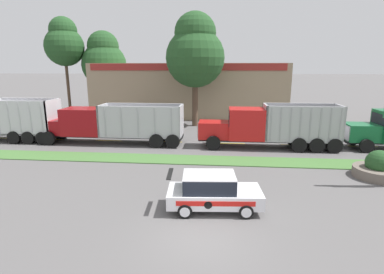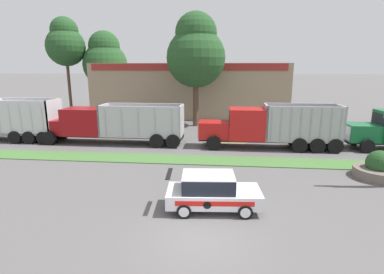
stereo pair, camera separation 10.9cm
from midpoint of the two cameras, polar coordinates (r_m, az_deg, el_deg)
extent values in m
plane|color=#5B5959|center=(12.12, 1.57, -18.37)|extent=(600.00, 600.00, 0.00)
cube|color=#477538|center=(20.89, 3.34, -4.45)|extent=(120.00, 2.17, 0.06)
cube|color=yellow|center=(29.96, -25.41, -0.36)|extent=(2.40, 0.14, 0.01)
cube|color=yellow|center=(27.60, -15.72, -0.63)|extent=(2.40, 0.14, 0.01)
cube|color=yellow|center=(26.17, -4.61, -0.92)|extent=(2.40, 0.14, 0.01)
cube|color=yellow|center=(25.80, 7.29, -1.19)|extent=(2.40, 0.14, 0.01)
cube|color=yellow|center=(26.55, 19.02, -1.40)|extent=(2.40, 0.14, 0.01)
cube|color=yellow|center=(28.33, 29.69, -1.54)|extent=(2.40, 0.14, 0.01)
cube|color=#146033|center=(27.10, 29.36, 0.83)|extent=(2.35, 2.03, 1.31)
cube|color=#B7B7BC|center=(26.63, 26.99, 0.90)|extent=(0.06, 1.73, 1.11)
cube|color=black|center=(27.44, 31.79, 2.71)|extent=(0.04, 2.10, 1.07)
cylinder|color=black|center=(26.20, 30.20, -1.52)|extent=(1.04, 0.30, 1.04)
cylinder|color=black|center=(28.36, 28.20, -0.29)|extent=(1.04, 0.30, 1.04)
cube|color=silver|center=(30.24, -29.21, 0.86)|extent=(5.75, 2.48, 0.12)
cube|color=silver|center=(28.50, -24.88, 3.61)|extent=(0.16, 2.48, 2.87)
cube|color=silver|center=(29.07, -30.79, 3.14)|extent=(5.75, 0.16, 2.87)
cube|color=silver|center=(30.95, -28.31, 3.92)|extent=(5.75, 0.16, 2.87)
cube|color=#BCBCC1|center=(29.28, -31.66, 3.09)|extent=(0.10, 0.04, 2.73)
cube|color=#BCBCC1|center=(28.71, -30.13, 3.11)|extent=(0.10, 0.04, 2.73)
cube|color=#BCBCC1|center=(28.17, -28.54, 3.13)|extent=(0.10, 0.04, 2.73)
cube|color=#BCBCC1|center=(27.65, -26.89, 3.15)|extent=(0.10, 0.04, 2.73)
cylinder|color=black|center=(28.04, -26.70, -0.21)|extent=(1.09, 0.30, 1.09)
cylinder|color=black|center=(30.08, -24.29, 0.85)|extent=(1.09, 0.30, 1.09)
cylinder|color=black|center=(28.73, -28.85, -0.15)|extent=(1.09, 0.30, 1.09)
cylinder|color=black|center=(30.73, -26.35, 0.89)|extent=(1.09, 0.30, 1.09)
cylinder|color=black|center=(29.46, -30.90, -0.10)|extent=(1.09, 0.30, 1.09)
cylinder|color=black|center=(31.41, -28.32, 0.92)|extent=(1.09, 0.30, 1.09)
cube|color=black|center=(26.44, -15.17, 0.27)|extent=(12.12, 1.33, 0.18)
cube|color=maroon|center=(28.44, -24.77, 1.85)|extent=(2.09, 1.98, 1.22)
cube|color=#B7B7BC|center=(29.00, -26.61, 1.86)|extent=(0.06, 1.69, 1.04)
cube|color=maroon|center=(27.11, -19.96, 2.85)|extent=(3.26, 2.42, 2.23)
cube|color=black|center=(27.80, -23.11, 3.63)|extent=(0.04, 2.05, 1.00)
cylinder|color=silver|center=(25.60, -17.31, 4.08)|extent=(0.14, 0.14, 1.42)
cube|color=#B7B7BC|center=(25.59, -9.57, 0.48)|extent=(6.77, 2.42, 0.12)
cube|color=#B7B7BC|center=(26.40, -16.63, 3.28)|extent=(0.16, 2.42, 2.52)
cube|color=#B7B7BC|center=(24.71, -2.24, 3.18)|extent=(0.16, 2.42, 2.52)
cube|color=#B7B7BC|center=(24.28, -10.36, 2.80)|extent=(6.77, 0.16, 2.52)
cube|color=#B7B7BC|center=(26.43, -9.05, 3.68)|extent=(6.77, 0.16, 2.52)
cube|color=#A3A3A8|center=(25.05, -16.40, 2.79)|extent=(0.10, 0.04, 2.39)
cube|color=#A3A3A8|center=(24.59, -13.46, 2.78)|extent=(0.10, 0.04, 2.39)
cube|color=#A3A3A8|center=(24.19, -10.42, 2.75)|extent=(0.10, 0.04, 2.39)
cube|color=#A3A3A8|center=(23.86, -7.28, 2.72)|extent=(0.10, 0.04, 2.39)
cube|color=#A3A3A8|center=(23.60, -4.07, 2.68)|extent=(0.10, 0.04, 2.39)
cylinder|color=black|center=(27.60, -25.83, -0.26)|extent=(1.15, 0.30, 1.15)
cylinder|color=black|center=(29.60, -23.49, 0.80)|extent=(1.15, 0.30, 1.15)
cylinder|color=black|center=(23.94, -3.82, -0.83)|extent=(1.15, 0.30, 1.15)
cylinder|color=black|center=(26.23, -3.00, 0.42)|extent=(1.15, 0.30, 1.15)
cylinder|color=black|center=(24.18, -6.92, -0.75)|extent=(1.15, 0.30, 1.15)
cylinder|color=black|center=(26.45, -5.84, 0.47)|extent=(1.15, 0.30, 1.15)
cube|color=black|center=(24.76, 13.92, -0.53)|extent=(10.94, 1.27, 0.18)
cube|color=red|center=(24.32, 4.04, 1.41)|extent=(2.42, 1.90, 1.33)
cube|color=#B7B7BC|center=(24.37, 1.12, 1.47)|extent=(0.06, 1.62, 1.13)
cube|color=red|center=(24.29, 10.16, 2.54)|extent=(2.74, 2.31, 2.43)
cube|color=black|center=(24.14, 6.90, 3.61)|extent=(0.04, 1.97, 1.09)
cylinder|color=silver|center=(23.63, 13.92, 3.57)|extent=(0.14, 0.14, 1.22)
cube|color=#ADADB2|center=(25.24, 19.73, -0.31)|extent=(5.78, 2.31, 0.12)
cube|color=#ADADB2|center=(24.42, 13.57, 2.92)|extent=(0.16, 2.31, 2.71)
cube|color=#ADADB2|center=(25.84, 26.02, 2.49)|extent=(0.16, 2.31, 2.71)
cube|color=#ADADB2|center=(23.96, 20.60, 2.25)|extent=(5.78, 0.16, 2.71)
cube|color=#ADADB2|center=(26.01, 19.39, 3.14)|extent=(5.78, 0.16, 2.71)
cube|color=#99999E|center=(23.32, 14.65, 2.39)|extent=(0.10, 0.04, 2.58)
cube|color=#99999E|center=(23.45, 16.39, 2.34)|extent=(0.10, 0.04, 2.58)
cube|color=#99999E|center=(23.60, 18.12, 2.29)|extent=(0.10, 0.04, 2.58)
cube|color=#99999E|center=(23.77, 19.82, 2.23)|extent=(0.10, 0.04, 2.58)
cube|color=#99999E|center=(23.96, 21.49, 2.18)|extent=(0.10, 0.04, 2.58)
cube|color=#99999E|center=(24.17, 23.14, 2.12)|extent=(0.10, 0.04, 2.58)
cube|color=#99999E|center=(24.41, 24.76, 2.07)|extent=(0.10, 0.04, 2.58)
cube|color=#99999E|center=(24.66, 26.34, 2.01)|extent=(0.10, 0.04, 2.58)
cylinder|color=black|center=(23.40, 3.93, -1.18)|extent=(1.13, 0.30, 1.13)
cylinder|color=black|center=(25.61, 4.07, 0.07)|extent=(1.13, 0.30, 1.13)
cylinder|color=black|center=(24.93, 25.43, -1.55)|extent=(1.13, 0.30, 1.13)
cylinder|color=black|center=(27.01, 23.83, -0.35)|extent=(1.13, 0.30, 1.13)
cylinder|color=black|center=(24.51, 22.55, -1.52)|extent=(1.13, 0.30, 1.13)
cylinder|color=black|center=(26.62, 21.16, -0.29)|extent=(1.13, 0.30, 1.13)
cylinder|color=black|center=(24.15, 19.59, -1.47)|extent=(1.13, 0.30, 1.13)
cylinder|color=black|center=(26.29, 18.41, -0.23)|extent=(1.13, 0.30, 1.13)
cube|color=white|center=(13.88, 4.06, -11.15)|extent=(4.35, 2.16, 0.63)
cube|color=black|center=(13.62, 3.03, -8.64)|extent=(2.44, 1.80, 0.68)
cube|color=white|center=(13.49, 3.05, -7.22)|extent=(2.44, 1.80, 0.04)
cube|color=black|center=(13.53, -4.46, -7.00)|extent=(0.31, 1.49, 0.03)
cube|color=red|center=(13.01, 4.28, -12.59)|extent=(3.37, 0.26, 0.22)
cylinder|color=black|center=(13.02, 2.85, -12.85)|extent=(0.35, 0.03, 0.35)
cylinder|color=black|center=(13.36, 10.02, -13.85)|extent=(0.64, 0.25, 0.63)
cylinder|color=silver|center=(13.26, 10.09, -14.06)|extent=(0.44, 0.05, 0.44)
cylinder|color=black|center=(14.94, 8.98, -10.78)|extent=(0.64, 0.25, 0.63)
cylinder|color=silver|center=(15.04, 8.92, -10.62)|extent=(0.44, 0.05, 0.44)
cylinder|color=black|center=(13.22, -1.61, -13.95)|extent=(0.64, 0.25, 0.63)
cylinder|color=silver|center=(13.12, -1.63, -14.16)|extent=(0.44, 0.05, 0.44)
cylinder|color=black|center=(14.82, -1.28, -10.83)|extent=(0.64, 0.25, 0.63)
cylinder|color=silver|center=(14.91, -1.27, -10.67)|extent=(0.44, 0.05, 0.44)
cylinder|color=#6B6056|center=(20.83, 31.75, -5.77)|extent=(2.74, 2.74, 0.58)
sphere|color=#234C23|center=(20.67, 31.94, -4.21)|extent=(1.51, 1.51, 1.51)
cube|color=#9E896B|center=(42.15, -0.28, 9.15)|extent=(24.49, 12.00, 6.83)
cube|color=maroon|center=(36.03, -1.26, 13.19)|extent=(23.27, 0.10, 0.80)
cylinder|color=brown|center=(32.96, 0.49, 6.97)|extent=(0.63, 0.63, 5.60)
sphere|color=#234C23|center=(32.79, 0.50, 14.84)|extent=(6.24, 6.24, 6.24)
sphere|color=#234C23|center=(32.96, 0.51, 19.19)|extent=(4.37, 4.37, 4.37)
cylinder|color=brown|center=(43.23, -22.57, 8.76)|extent=(0.38, 0.38, 7.58)
sphere|color=#234C23|center=(43.23, -23.19, 15.54)|extent=(4.91, 4.91, 4.91)
sphere|color=#234C23|center=(43.39, -23.43, 18.12)|extent=(3.44, 3.44, 3.44)
cylinder|color=brown|center=(42.65, -16.09, 7.50)|extent=(0.38, 0.38, 5.07)
sphere|color=#234C23|center=(42.49, -16.45, 13.05)|extent=(5.81, 5.81, 5.81)
sphere|color=#234C23|center=(42.57, -16.65, 16.17)|extent=(4.07, 4.07, 4.07)
camera|label=1|loc=(0.05, -90.16, -0.04)|focal=28.00mm
camera|label=2|loc=(0.05, 89.84, 0.04)|focal=28.00mm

